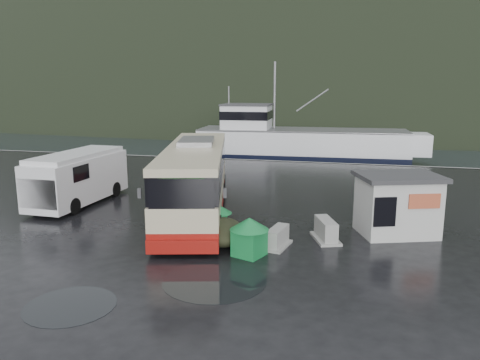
% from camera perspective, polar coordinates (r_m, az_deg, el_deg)
% --- Properties ---
extents(ground, '(160.00, 160.00, 0.00)m').
position_cam_1_polar(ground, '(21.24, -7.16, -6.07)').
color(ground, black).
rests_on(ground, ground).
extents(harbor_water, '(300.00, 180.00, 0.02)m').
position_cam_1_polar(harbor_water, '(129.26, 10.51, 8.59)').
color(harbor_water, black).
rests_on(harbor_water, ground).
extents(quay_edge, '(160.00, 0.60, 1.50)m').
position_cam_1_polar(quay_edge, '(40.09, 2.98, 2.39)').
color(quay_edge, '#999993').
rests_on(quay_edge, ground).
extents(headland, '(780.00, 540.00, 570.00)m').
position_cam_1_polar(headland, '(268.98, 14.43, 9.90)').
color(headland, black).
rests_on(headland, ground).
extents(coach_bus, '(6.33, 13.35, 3.67)m').
position_cam_1_polar(coach_bus, '(23.97, -5.36, -3.97)').
color(coach_bus, beige).
rests_on(coach_bus, ground).
extents(white_van, '(2.52, 6.86, 2.85)m').
position_cam_1_polar(white_van, '(27.12, -18.93, -2.72)').
color(white_van, white).
rests_on(white_van, ground).
extents(waste_bin_left, '(1.38, 1.38, 1.49)m').
position_cam_1_polar(waste_bin_left, '(18.10, 1.13, -9.17)').
color(waste_bin_left, '#167C3A').
rests_on(waste_bin_left, ground).
extents(waste_bin_right, '(1.18, 1.18, 1.36)m').
position_cam_1_polar(waste_bin_right, '(20.61, -2.87, -6.55)').
color(waste_bin_right, '#167C3A').
rests_on(waste_bin_right, ground).
extents(dome_tent, '(2.60, 3.06, 1.02)m').
position_cam_1_polar(dome_tent, '(19.37, -2.18, -7.75)').
color(dome_tent, '#292C1A').
rests_on(dome_tent, ground).
extents(ticket_kiosk, '(4.05, 3.54, 2.65)m').
position_cam_1_polar(ticket_kiosk, '(21.67, 18.38, -6.24)').
color(ticket_kiosk, silver).
rests_on(ticket_kiosk, ground).
extents(jersey_barrier_a, '(1.45, 1.98, 0.89)m').
position_cam_1_polar(jersey_barrier_a, '(20.12, 10.37, -7.20)').
color(jersey_barrier_a, '#999993').
rests_on(jersey_barrier_a, ground).
extents(jersey_barrier_b, '(1.08, 1.71, 0.79)m').
position_cam_1_polar(jersey_barrier_b, '(19.06, 4.56, -8.11)').
color(jersey_barrier_b, '#999993').
rests_on(jersey_barrier_b, ground).
extents(fishing_trawler, '(25.21, 6.63, 9.99)m').
position_cam_1_polar(fishing_trawler, '(48.95, 7.50, 3.99)').
color(fishing_trawler, white).
rests_on(fishing_trawler, ground).
extents(puddles, '(12.66, 15.71, 0.01)m').
position_cam_1_polar(puddles, '(17.15, -0.53, -10.35)').
color(puddles, black).
rests_on(puddles, ground).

